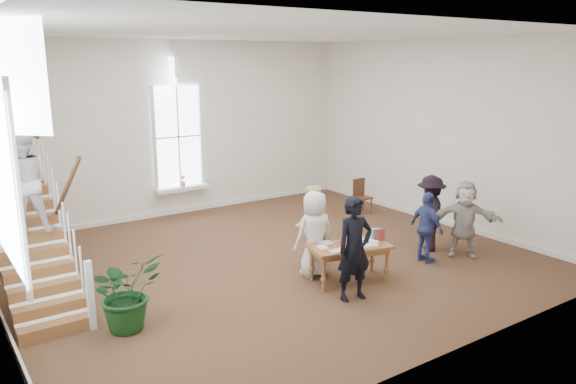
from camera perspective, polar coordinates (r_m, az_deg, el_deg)
ground at (r=11.55m, az=-1.68°, el=-7.00°), size 10.00×10.00×0.00m
room_shell at (r=15.16m, az=-10.73°, el=-0.68°), size 10.49×10.00×10.00m
staircase at (r=10.26m, az=-25.03°, el=-1.44°), size 1.10×4.10×2.92m
library_table at (r=10.41m, az=6.29°, el=-5.81°), size 1.61×1.06×0.76m
police_officer at (r=9.58m, az=6.78°, el=-5.74°), size 0.71×0.52×1.80m
elderly_woman at (r=10.58m, az=2.72°, el=-4.25°), size 0.85×0.59×1.64m
person_yellow at (r=11.14m, az=2.39°, el=-3.39°), size 0.87×0.72×1.62m
woman_cluster_a at (r=11.62m, az=13.93°, el=-3.52°), size 0.42×0.87×1.45m
woman_cluster_b at (r=12.31m, az=14.26°, el=-2.12°), size 1.15×1.20×1.64m
woman_cluster_c at (r=12.14m, az=17.49°, el=-2.65°), size 1.36×1.40×1.60m
floor_plant at (r=8.94m, az=-16.10°, el=-9.71°), size 1.27×1.16×1.19m
side_chair at (r=15.10m, az=7.44°, el=-0.21°), size 0.40×0.40×0.91m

